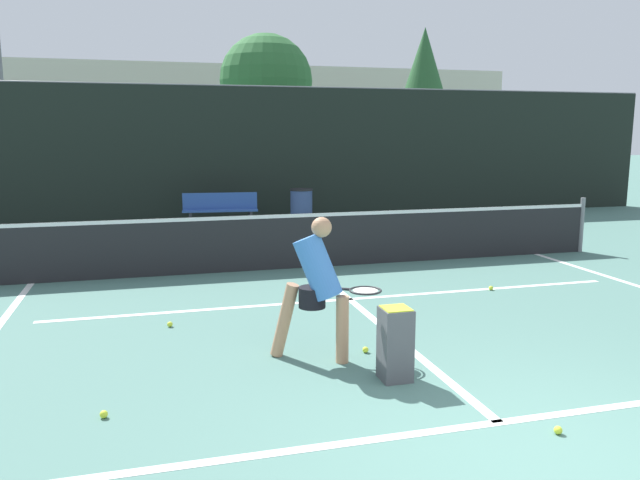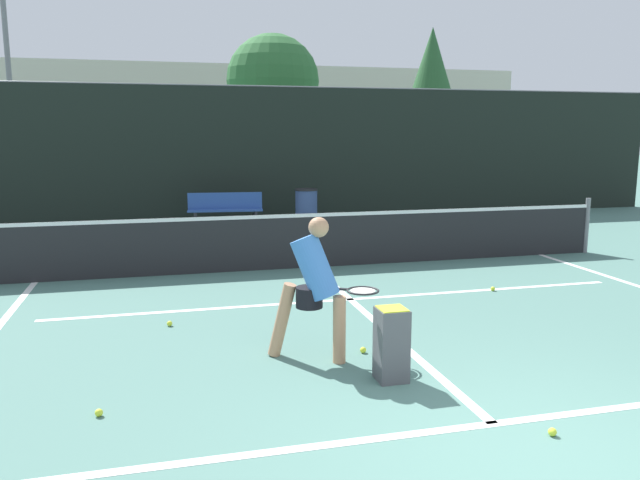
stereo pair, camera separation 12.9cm
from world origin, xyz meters
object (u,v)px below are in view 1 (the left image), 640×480
Objects in this scene: ball_hopper at (395,342)px; trash_bin at (301,207)px; parked_car at (310,189)px; player_practicing at (317,283)px; courtside_bench at (220,209)px.

trash_bin reaches higher than ball_hopper.
parked_car reaches higher than ball_hopper.
player_practicing is 0.36× the size of parked_car.
trash_bin is (2.07, 9.22, -0.35)m from player_practicing.
player_practicing is at bearing -104.12° from parked_car.
trash_bin is at bearing 2.47° from courtside_bench.
courtside_bench is at bearing 93.02° from ball_hopper.
courtside_bench is (-0.53, 10.05, 0.10)m from ball_hopper.
player_practicing is 9.35m from courtside_bench.
trash_bin is 0.22× the size of parked_car.
parked_car is (3.17, 3.44, 0.12)m from courtside_bench.
parked_car reaches higher than courtside_bench.
ball_hopper is 0.77× the size of trash_bin.
trash_bin is (2.02, -0.12, -0.01)m from courtside_bench.
player_practicing is 0.81× the size of courtside_bench.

